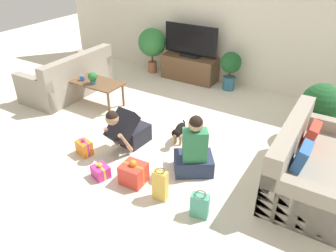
# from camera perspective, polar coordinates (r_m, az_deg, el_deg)

# --- Properties ---
(ground_plane) EXTENTS (16.00, 16.00, 0.00)m
(ground_plane) POSITION_cam_1_polar(r_m,az_deg,el_deg) (5.44, -1.92, -1.15)
(ground_plane) COLOR beige
(wall_back) EXTENTS (8.40, 0.06, 2.60)m
(wall_back) POSITION_cam_1_polar(r_m,az_deg,el_deg) (7.15, 10.00, 17.50)
(wall_back) COLOR silver
(wall_back) RESTS_ON ground_plane
(sofa_left) EXTENTS (0.92, 1.78, 0.85)m
(sofa_left) POSITION_cam_1_polar(r_m,az_deg,el_deg) (7.01, -16.83, 7.82)
(sofa_left) COLOR gray
(sofa_left) RESTS_ON ground_plane
(sofa_right) EXTENTS (0.92, 1.78, 0.85)m
(sofa_right) POSITION_cam_1_polar(r_m,az_deg,el_deg) (4.56, 23.57, -6.45)
(sofa_right) COLOR gray
(sofa_right) RESTS_ON ground_plane
(coffee_table) EXTENTS (1.05, 0.53, 0.47)m
(coffee_table) POSITION_cam_1_polar(r_m,az_deg,el_deg) (6.33, -12.45, 7.13)
(coffee_table) COLOR brown
(coffee_table) RESTS_ON ground_plane
(tv_console) EXTENTS (1.23, 0.47, 0.53)m
(tv_console) POSITION_cam_1_polar(r_m,az_deg,el_deg) (7.42, 3.79, 10.03)
(tv_console) COLOR brown
(tv_console) RESTS_ON ground_plane
(tv) EXTENTS (1.23, 0.20, 0.69)m
(tv) POSITION_cam_1_polar(r_m,az_deg,el_deg) (7.25, 3.95, 14.29)
(tv) COLOR black
(tv) RESTS_ON tv_console
(potted_plant_back_right) EXTENTS (0.43, 0.43, 0.80)m
(potted_plant_back_right) POSITION_cam_1_polar(r_m,az_deg,el_deg) (6.94, 10.83, 10.14)
(potted_plant_back_right) COLOR #336B84
(potted_plant_back_right) RESTS_ON ground_plane
(potted_plant_back_left) EXTENTS (0.63, 0.63, 1.03)m
(potted_plant_back_left) POSITION_cam_1_polar(r_m,az_deg,el_deg) (7.72, -2.81, 14.18)
(potted_plant_back_left) COLOR #A36042
(potted_plant_back_left) RESTS_ON ground_plane
(potted_plant_corner_right) EXTENTS (0.61, 0.61, 0.93)m
(potted_plant_corner_right) POSITION_cam_1_polar(r_m,az_deg,el_deg) (5.52, 25.04, 3.15)
(potted_plant_corner_right) COLOR #336B84
(potted_plant_corner_right) RESTS_ON ground_plane
(person_kneeling) EXTENTS (0.38, 0.79, 0.76)m
(person_kneeling) POSITION_cam_1_polar(r_m,az_deg,el_deg) (4.92, -7.15, -0.63)
(person_kneeling) COLOR #23232D
(person_kneeling) RESTS_ON ground_plane
(person_sitting) EXTENTS (0.65, 0.63, 0.89)m
(person_sitting) POSITION_cam_1_polar(r_m,az_deg,el_deg) (4.42, 4.57, -4.56)
(person_sitting) COLOR #283351
(person_sitting) RESTS_ON ground_plane
(dog) EXTENTS (0.20, 0.52, 0.32)m
(dog) POSITION_cam_1_polar(r_m,az_deg,el_deg) (5.07, 1.95, -0.81)
(dog) COLOR black
(dog) RESTS_ON ground_plane
(gift_box_a) EXTENTS (0.26, 0.21, 0.27)m
(gift_box_a) POSITION_cam_1_polar(r_m,az_deg,el_deg) (5.02, -14.37, -3.68)
(gift_box_a) COLOR orange
(gift_box_a) RESTS_ON ground_plane
(gift_box_b) EXTENTS (0.32, 0.30, 0.35)m
(gift_box_b) POSITION_cam_1_polar(r_m,az_deg,el_deg) (4.35, -6.01, -8.17)
(gift_box_b) COLOR red
(gift_box_b) RESTS_ON ground_plane
(gift_box_c) EXTENTS (0.27, 0.25, 0.23)m
(gift_box_c) POSITION_cam_1_polar(r_m,az_deg,el_deg) (4.54, -11.64, -7.76)
(gift_box_c) COLOR #CC3389
(gift_box_c) RESTS_ON ground_plane
(gift_bag_a) EXTENTS (0.19, 0.13, 0.43)m
(gift_bag_a) POSITION_cam_1_polar(r_m,az_deg,el_deg) (4.05, -1.37, -10.25)
(gift_bag_a) COLOR #E5B74C
(gift_bag_a) RESTS_ON ground_plane
(gift_bag_b) EXTENTS (0.23, 0.16, 0.33)m
(gift_bag_b) POSITION_cam_1_polar(r_m,az_deg,el_deg) (3.89, 5.55, -13.59)
(gift_bag_b) COLOR #4CA384
(gift_bag_b) RESTS_ON ground_plane
(mug) EXTENTS (0.12, 0.08, 0.09)m
(mug) POSITION_cam_1_polar(r_m,az_deg,el_deg) (6.40, -14.72, 8.09)
(mug) COLOR #386BAD
(mug) RESTS_ON coffee_table
(tabletop_plant) EXTENTS (0.17, 0.17, 0.22)m
(tabletop_plant) POSITION_cam_1_polar(r_m,az_deg,el_deg) (6.17, -12.99, 8.25)
(tabletop_plant) COLOR #336B84
(tabletop_plant) RESTS_ON coffee_table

